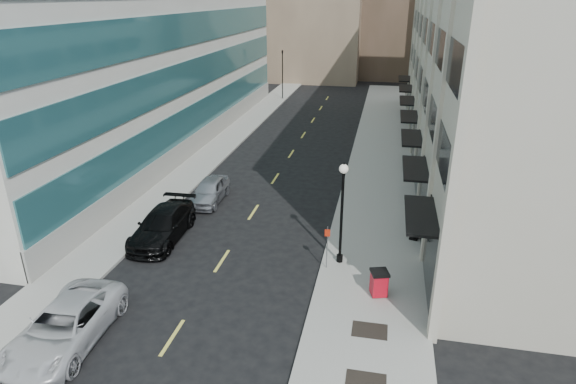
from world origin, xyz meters
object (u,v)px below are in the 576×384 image
at_px(traffic_signal, 282,53).
at_px(car_black_pickup, 163,225).
at_px(car_silver_sedan, 210,191).
at_px(urn_planter, 415,231).
at_px(trash_bin, 379,282).
at_px(car_white_van, 65,326).
at_px(lamppost, 342,205).
at_px(sign_post, 327,241).

distance_m(traffic_signal, car_black_pickup, 38.68).
bearing_deg(traffic_signal, car_black_pickup, -87.65).
height_order(car_silver_sedan, urn_planter, car_silver_sedan).
xyz_separation_m(traffic_signal, urn_planter, (15.10, -35.90, -5.07)).
relative_size(traffic_signal, trash_bin, 5.78).
height_order(car_white_van, car_black_pickup, car_black_pickup).
xyz_separation_m(lamppost, urn_planter, (3.73, 3.20, -2.58)).
xyz_separation_m(car_white_van, car_black_pickup, (-0.12, 8.76, 0.02)).
relative_size(car_white_van, urn_planter, 7.03).
bearing_deg(car_black_pickup, urn_planter, 8.50).
distance_m(car_white_van, car_black_pickup, 8.76).
bearing_deg(lamppost, car_silver_sedan, 145.85).
distance_m(traffic_signal, urn_planter, 39.27).
bearing_deg(sign_post, traffic_signal, 101.76).
height_order(car_silver_sedan, sign_post, sign_post).
xyz_separation_m(trash_bin, sign_post, (-2.54, 1.81, 0.80)).
bearing_deg(car_black_pickup, sign_post, -10.93).
relative_size(car_white_van, trash_bin, 4.78).
bearing_deg(sign_post, trash_bin, -38.85).
bearing_deg(traffic_signal, sign_post, -74.83).
relative_size(traffic_signal, car_silver_sedan, 1.58).
xyz_separation_m(car_silver_sedan, trash_bin, (11.04, -8.69, 0.05)).
relative_size(lamppost, urn_planter, 6.39).
distance_m(car_black_pickup, car_silver_sedan, 5.43).
height_order(car_silver_sedan, lamppost, lamppost).
bearing_deg(lamppost, trash_bin, -52.13).
bearing_deg(urn_planter, car_white_van, -140.14).
bearing_deg(urn_planter, traffic_signal, 112.81).
distance_m(car_black_pickup, urn_planter, 13.75).
relative_size(car_silver_sedan, sign_post, 1.98).
distance_m(car_black_pickup, lamppost, 10.12).
bearing_deg(car_silver_sedan, traffic_signal, 92.64).
bearing_deg(lamppost, traffic_signal, 106.21).
distance_m(car_black_pickup, sign_post, 9.38).
height_order(car_white_van, urn_planter, car_white_van).
xyz_separation_m(car_white_van, car_silver_sedan, (0.61, 14.14, -0.05)).
distance_m(car_silver_sedan, trash_bin, 14.06).
height_order(car_black_pickup, sign_post, sign_post).
bearing_deg(car_white_van, sign_post, 35.77).
relative_size(car_silver_sedan, trash_bin, 3.67).
height_order(traffic_signal, car_black_pickup, traffic_signal).
bearing_deg(urn_planter, lamppost, -139.37).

